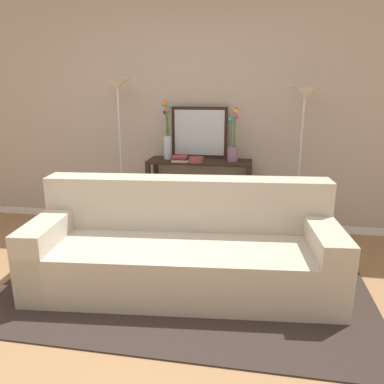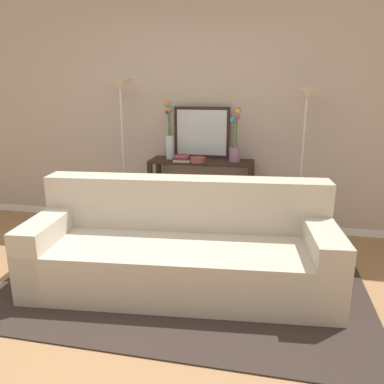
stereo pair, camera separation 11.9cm
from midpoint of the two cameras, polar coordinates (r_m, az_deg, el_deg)
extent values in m
cube|color=#9E754C|center=(2.77, -13.59, -21.56)|extent=(16.00, 16.00, 0.02)
cube|color=white|center=(4.78, -2.28, -3.98)|extent=(12.00, 0.15, 0.09)
cube|color=#B7A899|center=(4.51, -2.48, 12.94)|extent=(12.00, 0.14, 2.69)
cube|color=#332823|center=(3.22, -2.72, -14.94)|extent=(3.06, 1.61, 0.01)
cube|color=#BCB29E|center=(3.21, -2.38, -10.91)|extent=(2.56, 1.14, 0.42)
cube|color=#BCB29E|center=(3.35, -1.80, -1.66)|extent=(2.50, 0.50, 0.46)
cube|color=#BCB29E|center=(3.48, -21.25, -8.21)|extent=(0.33, 0.93, 0.60)
cube|color=#BCB29E|center=(3.24, 17.98, -9.67)|extent=(0.33, 0.93, 0.60)
cube|color=black|center=(4.22, 0.34, 4.65)|extent=(1.16, 0.38, 0.03)
cube|color=black|center=(4.41, 0.33, -4.27)|extent=(1.06, 0.32, 0.01)
cube|color=black|center=(4.30, -7.33, -1.17)|extent=(0.05, 0.05, 0.83)
cube|color=black|center=(4.11, 7.58, -1.94)|extent=(0.05, 0.05, 0.83)
cube|color=black|center=(4.60, -6.14, -0.02)|extent=(0.05, 0.05, 0.83)
cube|color=black|center=(4.43, 7.78, -0.68)|extent=(0.05, 0.05, 0.83)
cylinder|color=silver|center=(4.59, -10.89, -5.52)|extent=(0.26, 0.26, 0.02)
cylinder|color=silver|center=(4.37, -11.43, 4.48)|extent=(0.02, 0.02, 1.60)
cone|color=silver|center=(4.30, -12.05, 15.69)|extent=(0.28, 0.28, 0.10)
cylinder|color=silver|center=(4.33, 14.35, -7.06)|extent=(0.26, 0.26, 0.02)
cylinder|color=silver|center=(4.10, 15.07, 2.93)|extent=(0.02, 0.02, 1.52)
cone|color=silver|center=(4.01, 15.90, 14.27)|extent=(0.28, 0.28, 0.10)
cube|color=black|center=(4.33, 0.33, 8.98)|extent=(0.64, 0.02, 0.58)
cube|color=silver|center=(4.32, 0.31, 8.97)|extent=(0.57, 0.01, 0.51)
cylinder|color=silver|center=(4.29, -4.50, 6.74)|extent=(0.09, 0.09, 0.26)
cylinder|color=#3D7538|center=(4.24, -4.72, 10.83)|extent=(0.02, 0.02, 0.35)
sphere|color=#C87D37|center=(4.22, -4.97, 13.19)|extent=(0.07, 0.07, 0.07)
cylinder|color=#3D7538|center=(4.27, -4.50, 10.37)|extent=(0.03, 0.01, 0.28)
sphere|color=#21A7E0|center=(4.28, -4.43, 12.26)|extent=(0.06, 0.06, 0.06)
cylinder|color=#3D7538|center=(4.24, -4.55, 10.37)|extent=(0.02, 0.01, 0.28)
sphere|color=#BF6613|center=(4.21, -4.55, 12.27)|extent=(0.06, 0.06, 0.06)
cylinder|color=#3D7538|center=(4.27, -4.69, 10.20)|extent=(0.02, 0.02, 0.26)
sphere|color=#5A22D2|center=(4.27, -4.90, 11.92)|extent=(0.05, 0.05, 0.05)
cylinder|color=#3D7538|center=(4.24, -4.52, 10.52)|extent=(0.04, 0.03, 0.31)
sphere|color=#1F90C1|center=(4.21, -4.48, 12.58)|extent=(0.06, 0.06, 0.06)
cylinder|color=gray|center=(4.16, 5.38, 5.72)|extent=(0.12, 0.12, 0.16)
cylinder|color=#3D7538|center=(4.11, 5.60, 9.41)|extent=(0.04, 0.03, 0.38)
sphere|color=gold|center=(4.08, 5.82, 12.07)|extent=(0.05, 0.05, 0.05)
cylinder|color=#3D7538|center=(4.13, 5.20, 8.78)|extent=(0.01, 0.03, 0.29)
sphere|color=#29A8DE|center=(4.12, 4.97, 10.80)|extent=(0.05, 0.05, 0.05)
cylinder|color=#3D7538|center=(4.14, 5.64, 9.52)|extent=(0.03, 0.03, 0.40)
sphere|color=#CA4533|center=(4.14, 5.89, 12.27)|extent=(0.05, 0.05, 0.05)
cylinder|color=#3D7538|center=(4.11, 5.64, 9.01)|extent=(0.02, 0.03, 0.33)
sphere|color=#D83683|center=(4.09, 5.89, 11.27)|extent=(0.05, 0.05, 0.05)
cylinder|color=brown|center=(4.10, -0.22, 4.87)|extent=(0.17, 0.17, 0.05)
torus|color=brown|center=(4.10, -0.22, 5.25)|extent=(0.17, 0.17, 0.01)
cube|color=tan|center=(4.15, -2.56, 4.80)|extent=(0.20, 0.17, 0.02)
cube|color=navy|center=(4.15, -2.64, 5.15)|extent=(0.18, 0.16, 0.02)
cube|color=#BC3328|center=(4.14, -2.68, 5.39)|extent=(0.17, 0.14, 0.02)
cube|color=#1E7075|center=(4.53, -5.26, -5.02)|extent=(0.06, 0.16, 0.11)
cube|color=slate|center=(4.51, -4.54, -5.05)|extent=(0.05, 0.17, 0.11)
cube|color=tan|center=(4.50, -3.87, -5.05)|extent=(0.05, 0.18, 0.12)
cube|color=maroon|center=(4.49, -3.23, -5.18)|extent=(0.05, 0.15, 0.10)
cube|color=#6B3360|center=(4.48, -2.61, -5.25)|extent=(0.04, 0.16, 0.10)
cube|color=silver|center=(4.47, -1.98, -5.18)|extent=(0.06, 0.15, 0.12)
cube|color=#B77F33|center=(4.46, -1.37, -5.28)|extent=(0.04, 0.14, 0.11)
cube|color=#236033|center=(4.45, -0.81, -5.24)|extent=(0.05, 0.16, 0.12)
camera|label=1|loc=(0.06, -90.93, -0.26)|focal=35.25mm
camera|label=2|loc=(0.06, 89.07, 0.26)|focal=35.25mm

